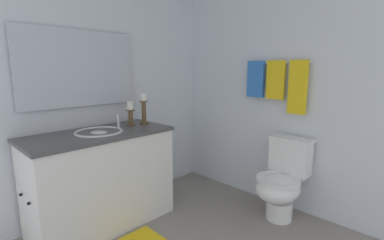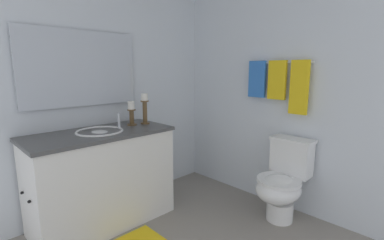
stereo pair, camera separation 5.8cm
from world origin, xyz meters
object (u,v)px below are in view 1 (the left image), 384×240
object	(u,v)px
towel_bar	(277,63)
towel_center	(276,80)
towel_near_vanity	(256,79)
vanity_cabinet	(102,179)
mirror	(80,69)
towel_near_corner	(298,87)
sink_basin	(99,137)
candle_holder_tall	(144,108)
toilet	(282,181)
candle_holder_short	(131,113)

from	to	relation	value
towel_bar	towel_center	bearing A→B (deg)	-90.00
towel_near_vanity	towel_center	world-z (taller)	same
vanity_cabinet	mirror	world-z (taller)	mirror
vanity_cabinet	towel_center	xyz separation A→B (m)	(0.88, 1.40, 0.85)
towel_bar	towel_near_corner	xyz separation A→B (m)	(0.22, -0.02, -0.23)
vanity_cabinet	sink_basin	size ratio (longest dim) A/B	3.04
mirror	candle_holder_tall	bearing A→B (deg)	62.65
mirror	toilet	xyz separation A→B (m)	(1.38, 1.20, -1.02)
toilet	mirror	bearing A→B (deg)	-139.01
candle_holder_short	toilet	distance (m)	1.55
mirror	towel_near_corner	xyz separation A→B (m)	(1.38, 1.40, -0.17)
candle_holder_tall	towel_near_vanity	world-z (taller)	towel_near_vanity
candle_holder_tall	towel_bar	bearing A→B (deg)	45.76
candle_holder_tall	candle_holder_short	xyz separation A→B (m)	(-0.03, -0.13, -0.04)
mirror	candle_holder_tall	distance (m)	0.67
vanity_cabinet	towel_center	bearing A→B (deg)	57.93
towel_center	towel_near_corner	xyz separation A→B (m)	(0.22, 0.00, -0.06)
vanity_cabinet	sink_basin	bearing A→B (deg)	90.00
towel_bar	towel_near_corner	world-z (taller)	towel_near_corner
vanity_cabinet	candle_holder_tall	bearing A→B (deg)	93.01
towel_bar	mirror	bearing A→B (deg)	-129.21
towel_near_vanity	toilet	bearing A→B (deg)	-24.80
towel_bar	towel_near_vanity	bearing A→B (deg)	-175.37
mirror	towel_center	size ratio (longest dim) A/B	2.85
mirror	towel_near_corner	bearing A→B (deg)	45.44
towel_near_corner	sink_basin	bearing A→B (deg)	-128.15
toilet	towel_bar	distance (m)	1.12
mirror	towel_bar	distance (m)	1.83
mirror	towel_center	distance (m)	1.82
mirror	towel_center	xyz separation A→B (m)	(1.16, 1.40, -0.11)
towel_bar	towel_near_corner	distance (m)	0.32
mirror	sink_basin	bearing A→B (deg)	0.20
towel_near_vanity	towel_center	bearing A→B (deg)	0.00
towel_bar	towel_center	world-z (taller)	towel_center
vanity_cabinet	towel_center	distance (m)	1.86
candle_holder_tall	towel_bar	size ratio (longest dim) A/B	0.45
toilet	towel_near_corner	xyz separation A→B (m)	(0.00, 0.20, 0.85)
candle_holder_tall	towel_center	size ratio (longest dim) A/B	0.80
mirror	candle_holder_tall	xyz separation A→B (m)	(0.25, 0.49, -0.38)
towel_near_corner	towel_near_vanity	bearing A→B (deg)	180.00
towel_center	candle_holder_short	bearing A→B (deg)	-131.94
toilet	towel_near_vanity	xyz separation A→B (m)	(-0.44, 0.20, 0.91)
vanity_cabinet	toilet	world-z (taller)	vanity_cabinet
towel_center	towel_near_corner	size ratio (longest dim) A/B	0.75
sink_basin	mirror	bearing A→B (deg)	-179.80
vanity_cabinet	sink_basin	world-z (taller)	sink_basin
vanity_cabinet	towel_near_corner	world-z (taller)	towel_near_corner
candle_holder_short	towel_bar	world-z (taller)	towel_bar
towel_near_vanity	towel_bar	bearing A→B (deg)	4.63
mirror	vanity_cabinet	bearing A→B (deg)	-0.01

